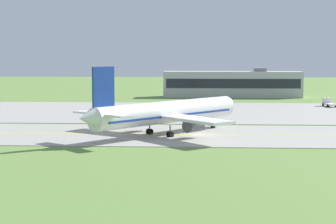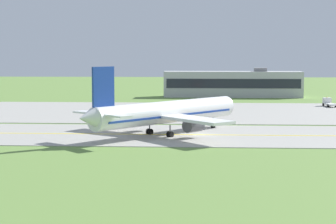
% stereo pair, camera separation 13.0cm
% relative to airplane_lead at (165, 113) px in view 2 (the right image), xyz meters
% --- Properties ---
extents(ground_plane, '(500.00, 500.00, 0.00)m').
position_rel_airplane_lead_xyz_m(ground_plane, '(6.29, 0.23, -4.13)').
color(ground_plane, olive).
extents(taxiway_strip, '(240.00, 28.00, 0.10)m').
position_rel_airplane_lead_xyz_m(taxiway_strip, '(6.29, 0.23, -4.08)').
color(taxiway_strip, '#9E9B93').
rests_on(taxiway_strip, ground).
extents(apron_pad, '(140.00, 52.00, 0.10)m').
position_rel_airplane_lead_xyz_m(apron_pad, '(16.29, 42.23, -4.08)').
color(apron_pad, '#9E9B93').
rests_on(apron_pad, ground).
extents(taxiway_centreline, '(220.00, 0.60, 0.01)m').
position_rel_airplane_lead_xyz_m(taxiway_centreline, '(6.29, 0.23, -4.03)').
color(taxiway_centreline, yellow).
rests_on(taxiway_centreline, taxiway_strip).
extents(airplane_lead, '(29.64, 32.65, 12.70)m').
position_rel_airplane_lead_xyz_m(airplane_lead, '(0.00, 0.00, 0.00)').
color(airplane_lead, white).
rests_on(airplane_lead, ground).
extents(service_truck_baggage, '(4.24, 6.32, 2.60)m').
position_rel_airplane_lead_xyz_m(service_truck_baggage, '(3.59, 27.71, -2.60)').
color(service_truck_baggage, red).
rests_on(service_truck_baggage, ground).
extents(service_truck_fuel, '(2.99, 6.61, 2.59)m').
position_rel_airplane_lead_xyz_m(service_truck_fuel, '(41.49, 58.79, -2.95)').
color(service_truck_fuel, silver).
rests_on(service_truck_fuel, ground).
extents(terminal_building, '(45.88, 8.33, 9.79)m').
position_rel_airplane_lead_xyz_m(terminal_building, '(16.86, 92.74, 0.19)').
color(terminal_building, '#B2B2B7').
rests_on(terminal_building, ground).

